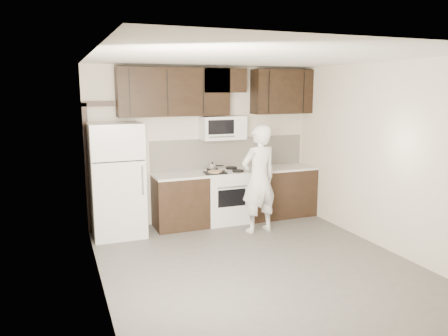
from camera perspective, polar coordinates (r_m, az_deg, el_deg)
floor at (r=6.00m, az=4.37°, el=-12.43°), size 4.50×4.50×0.00m
back_wall at (r=7.68m, az=-2.79°, el=3.09°), size 4.00×0.00×4.00m
ceiling at (r=5.54m, az=4.77°, el=14.26°), size 4.50×4.50×0.00m
counter_run at (r=7.77m, az=2.23°, el=-3.53°), size 2.95×0.64×0.91m
stove at (r=7.66m, az=0.15°, el=-3.70°), size 0.76×0.66×0.94m
backsplash at (r=7.86m, az=0.71°, el=2.02°), size 2.90×0.02×0.54m
upper_cabinets at (r=7.52m, az=-0.89°, el=10.07°), size 3.48×0.35×0.78m
microwave at (r=7.57m, az=-0.17°, el=5.28°), size 0.76×0.42×0.40m
refrigerator at (r=7.06m, az=-13.81°, el=-1.55°), size 0.80×0.76×1.80m
door_trim at (r=7.28m, az=-17.15°, el=1.43°), size 0.50×0.08×2.12m
saucepan at (r=7.63m, az=-1.50°, el=0.17°), size 0.27×0.16×0.15m
baking_tray at (r=7.36m, az=-1.16°, el=-0.61°), size 0.40×0.32×0.02m
pizza at (r=7.36m, az=-1.16°, el=-0.47°), size 0.28×0.28×0.02m
person at (r=7.06m, az=4.57°, el=-1.45°), size 0.70×0.53×1.76m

